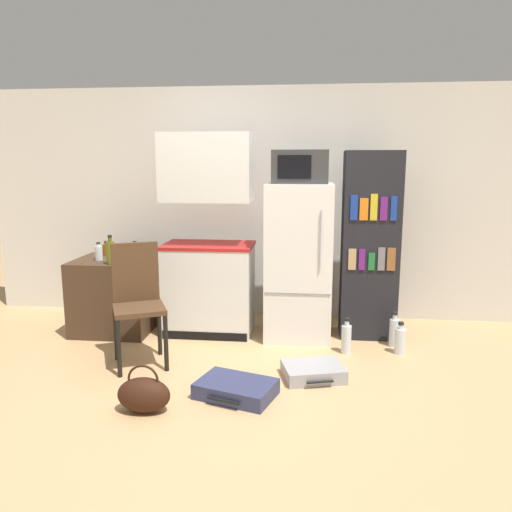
{
  "coord_description": "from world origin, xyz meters",
  "views": [
    {
      "loc": [
        0.52,
        -3.32,
        1.65
      ],
      "look_at": [
        0.06,
        0.85,
        0.86
      ],
      "focal_mm": 35.0,
      "sensor_mm": 36.0,
      "label": 1
    }
  ],
  "objects_px": {
    "kitchen_hutch": "(208,244)",
    "water_bottle_middle": "(394,332)",
    "bottle_milk_white": "(135,251)",
    "bowl": "(125,259)",
    "chair": "(137,293)",
    "refrigerator": "(299,261)",
    "suitcase_large_flat": "(236,389)",
    "water_bottle_front": "(346,338)",
    "suitcase_small_flat": "(313,372)",
    "bottle_clear_short": "(99,253)",
    "handbag": "(144,394)",
    "bookshelf": "(370,245)",
    "bottle_amber_beer": "(107,249)",
    "microwave": "(300,167)",
    "side_table": "(115,295)",
    "water_bottle_back": "(400,340)",
    "bottle_olive_oil": "(111,252)"
  },
  "relations": [
    {
      "from": "microwave",
      "to": "bottle_clear_short",
      "type": "distance_m",
      "value": 2.08
    },
    {
      "from": "chair",
      "to": "water_bottle_front",
      "type": "distance_m",
      "value": 1.84
    },
    {
      "from": "kitchen_hutch",
      "to": "bottle_clear_short",
      "type": "xyz_separation_m",
      "value": [
        -1.04,
        -0.14,
        -0.08
      ]
    },
    {
      "from": "bottle_milk_white",
      "to": "water_bottle_front",
      "type": "relative_size",
      "value": 0.52
    },
    {
      "from": "kitchen_hutch",
      "to": "chair",
      "type": "bearing_deg",
      "value": -118.14
    },
    {
      "from": "side_table",
      "to": "handbag",
      "type": "height_order",
      "value": "side_table"
    },
    {
      "from": "chair",
      "to": "water_bottle_back",
      "type": "distance_m",
      "value": 2.29
    },
    {
      "from": "handbag",
      "to": "water_bottle_front",
      "type": "xyz_separation_m",
      "value": [
        1.42,
        1.21,
        0.01
      ]
    },
    {
      "from": "chair",
      "to": "water_bottle_middle",
      "type": "bearing_deg",
      "value": -10.0
    },
    {
      "from": "refrigerator",
      "to": "bottle_olive_oil",
      "type": "height_order",
      "value": "refrigerator"
    },
    {
      "from": "bowl",
      "to": "suitcase_large_flat",
      "type": "distance_m",
      "value": 1.87
    },
    {
      "from": "microwave",
      "to": "bookshelf",
      "type": "xyz_separation_m",
      "value": [
        0.66,
        0.11,
        -0.73
      ]
    },
    {
      "from": "refrigerator",
      "to": "bottle_olive_oil",
      "type": "distance_m",
      "value": 1.75
    },
    {
      "from": "bottle_amber_beer",
      "to": "water_bottle_middle",
      "type": "distance_m",
      "value": 2.92
    },
    {
      "from": "bottle_olive_oil",
      "to": "water_bottle_front",
      "type": "bearing_deg",
      "value": -3.17
    },
    {
      "from": "bookshelf",
      "to": "water_bottle_front",
      "type": "relative_size",
      "value": 5.46
    },
    {
      "from": "refrigerator",
      "to": "suitcase_large_flat",
      "type": "relative_size",
      "value": 2.35
    },
    {
      "from": "bottle_milk_white",
      "to": "bowl",
      "type": "distance_m",
      "value": 0.19
    },
    {
      "from": "handbag",
      "to": "bookshelf",
      "type": "bearing_deg",
      "value": 46.46
    },
    {
      "from": "kitchen_hutch",
      "to": "suitcase_small_flat",
      "type": "height_order",
      "value": "kitchen_hutch"
    },
    {
      "from": "bottle_milk_white",
      "to": "water_bottle_front",
      "type": "distance_m",
      "value": 2.2
    },
    {
      "from": "bottle_olive_oil",
      "to": "suitcase_small_flat",
      "type": "xyz_separation_m",
      "value": [
        1.87,
        -0.67,
        -0.79
      ]
    },
    {
      "from": "bottle_olive_oil",
      "to": "bottle_clear_short",
      "type": "distance_m",
      "value": 0.27
    },
    {
      "from": "bowl",
      "to": "handbag",
      "type": "height_order",
      "value": "bowl"
    },
    {
      "from": "suitcase_large_flat",
      "to": "water_bottle_middle",
      "type": "height_order",
      "value": "water_bottle_middle"
    },
    {
      "from": "refrigerator",
      "to": "handbag",
      "type": "height_order",
      "value": "refrigerator"
    },
    {
      "from": "microwave",
      "to": "bottle_amber_beer",
      "type": "distance_m",
      "value": 2.11
    },
    {
      "from": "refrigerator",
      "to": "suitcase_large_flat",
      "type": "bearing_deg",
      "value": -106.79
    },
    {
      "from": "side_table",
      "to": "bottle_amber_beer",
      "type": "relative_size",
      "value": 5.01
    },
    {
      "from": "suitcase_large_flat",
      "to": "water_bottle_middle",
      "type": "distance_m",
      "value": 1.72
    },
    {
      "from": "chair",
      "to": "water_bottle_back",
      "type": "relative_size",
      "value": 3.49
    },
    {
      "from": "refrigerator",
      "to": "bottle_milk_white",
      "type": "xyz_separation_m",
      "value": [
        -1.61,
        0.05,
        0.06
      ]
    },
    {
      "from": "microwave",
      "to": "water_bottle_front",
      "type": "xyz_separation_m",
      "value": [
        0.44,
        -0.41,
        -1.47
      ]
    },
    {
      "from": "water_bottle_front",
      "to": "water_bottle_back",
      "type": "distance_m",
      "value": 0.47
    },
    {
      "from": "side_table",
      "to": "water_bottle_front",
      "type": "height_order",
      "value": "side_table"
    },
    {
      "from": "handbag",
      "to": "water_bottle_middle",
      "type": "height_order",
      "value": "handbag"
    },
    {
      "from": "bottle_milk_white",
      "to": "bottle_olive_oil",
      "type": "distance_m",
      "value": 0.37
    },
    {
      "from": "water_bottle_back",
      "to": "chair",
      "type": "bearing_deg",
      "value": -169.43
    },
    {
      "from": "side_table",
      "to": "bottle_amber_beer",
      "type": "distance_m",
      "value": 0.48
    },
    {
      "from": "bottle_milk_white",
      "to": "bottle_olive_oil",
      "type": "relative_size",
      "value": 0.6
    },
    {
      "from": "bottle_olive_oil",
      "to": "handbag",
      "type": "relative_size",
      "value": 0.76
    },
    {
      "from": "bowl",
      "to": "water_bottle_back",
      "type": "relative_size",
      "value": 0.58
    },
    {
      "from": "suitcase_large_flat",
      "to": "microwave",
      "type": "bearing_deg",
      "value": 90.89
    },
    {
      "from": "side_table",
      "to": "suitcase_small_flat",
      "type": "relative_size",
      "value": 1.39
    },
    {
      "from": "bottle_milk_white",
      "to": "bowl",
      "type": "xyz_separation_m",
      "value": [
        -0.04,
        -0.18,
        -0.05
      ]
    },
    {
      "from": "microwave",
      "to": "handbag",
      "type": "distance_m",
      "value": 2.41
    },
    {
      "from": "refrigerator",
      "to": "chair",
      "type": "bearing_deg",
      "value": -149.1
    },
    {
      "from": "bottle_amber_beer",
      "to": "refrigerator",
      "type": "bearing_deg",
      "value": -4.28
    },
    {
      "from": "kitchen_hutch",
      "to": "water_bottle_middle",
      "type": "bearing_deg",
      "value": -7.18
    },
    {
      "from": "bottle_amber_beer",
      "to": "bookshelf",
      "type": "bearing_deg",
      "value": -0.9
    }
  ]
}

